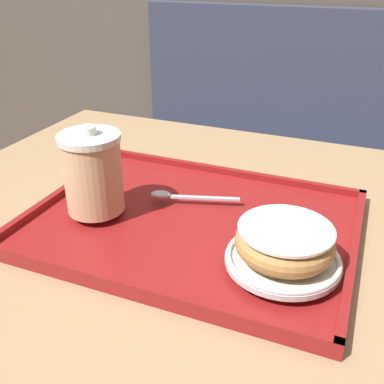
# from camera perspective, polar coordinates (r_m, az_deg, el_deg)

# --- Properties ---
(booth_bench) EXTENTS (1.26, 0.44, 1.00)m
(booth_bench) POSITION_cam_1_polar(r_m,az_deg,el_deg) (1.70, 13.03, -2.28)
(booth_bench) COLOR #33384C
(booth_bench) RESTS_ON ground_plane
(cafe_table) EXTENTS (0.99, 0.89, 0.75)m
(cafe_table) POSITION_cam_1_polar(r_m,az_deg,el_deg) (0.87, -1.65, -12.85)
(cafe_table) COLOR tan
(cafe_table) RESTS_ON ground_plane
(serving_tray) EXTENTS (0.51, 0.39, 0.02)m
(serving_tray) POSITION_cam_1_polar(r_m,az_deg,el_deg) (0.73, 0.00, -3.94)
(serving_tray) COLOR maroon
(serving_tray) RESTS_ON cafe_table
(coffee_cup_front) EXTENTS (0.10, 0.10, 0.14)m
(coffee_cup_front) POSITION_cam_1_polar(r_m,az_deg,el_deg) (0.73, -12.50, 2.45)
(coffee_cup_front) COLOR #E0B784
(coffee_cup_front) RESTS_ON serving_tray
(plate_with_chocolate_donut) EXTENTS (0.16, 0.16, 0.01)m
(plate_with_chocolate_donut) POSITION_cam_1_polar(r_m,az_deg,el_deg) (0.62, 11.44, -8.33)
(plate_with_chocolate_donut) COLOR white
(plate_with_chocolate_donut) RESTS_ON serving_tray
(donut_chocolate_glazed) EXTENTS (0.13, 0.13, 0.04)m
(donut_chocolate_glazed) POSITION_cam_1_polar(r_m,az_deg,el_deg) (0.61, 11.69, -6.14)
(donut_chocolate_glazed) COLOR tan
(donut_chocolate_glazed) RESTS_ON plate_with_chocolate_donut
(spoon) EXTENTS (0.15, 0.06, 0.01)m
(spoon) POSITION_cam_1_polar(r_m,az_deg,el_deg) (0.77, -2.28, -0.44)
(spoon) COLOR silver
(spoon) RESTS_ON serving_tray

